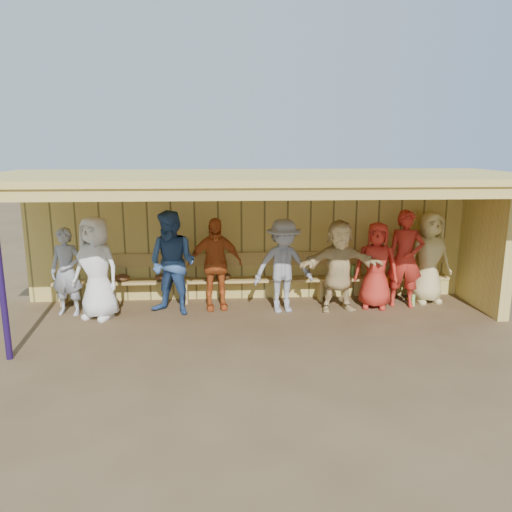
# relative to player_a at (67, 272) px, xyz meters

# --- Properties ---
(ground) EXTENTS (90.00, 90.00, 0.00)m
(ground) POSITION_rel_player_a_xyz_m (3.32, -0.49, -0.78)
(ground) COLOR brown
(ground) RESTS_ON ground
(player_a) EXTENTS (0.62, 0.46, 1.56)m
(player_a) POSITION_rel_player_a_xyz_m (0.00, 0.00, 0.00)
(player_a) COLOR #97989F
(player_a) RESTS_ON ground
(player_b) EXTENTS (1.03, 0.87, 1.79)m
(player_b) POSITION_rel_player_a_xyz_m (0.57, -0.21, 0.11)
(player_b) COLOR white
(player_b) RESTS_ON ground
(player_c) EXTENTS (1.11, 1.01, 1.85)m
(player_c) POSITION_rel_player_a_xyz_m (1.85, -0.06, 0.14)
(player_c) COLOR #315389
(player_c) RESTS_ON ground
(player_d) EXTENTS (1.04, 0.54, 1.69)m
(player_d) POSITION_rel_player_a_xyz_m (2.59, 0.16, 0.06)
(player_d) COLOR #C3541F
(player_d) RESTS_ON ground
(player_e) EXTENTS (1.19, 0.83, 1.69)m
(player_e) POSITION_rel_player_a_xyz_m (3.81, -0.08, 0.06)
(player_e) COLOR gray
(player_e) RESTS_ON ground
(player_f) EXTENTS (1.58, 0.63, 1.67)m
(player_f) POSITION_rel_player_a_xyz_m (4.82, -0.08, 0.05)
(player_f) COLOR #E3C17F
(player_f) RESTS_ON ground
(player_g) EXTENTS (0.74, 0.58, 1.81)m
(player_g) POSITION_rel_player_a_xyz_m (6.09, 0.10, 0.12)
(player_g) COLOR #B5291C
(player_g) RESTS_ON ground
(player_h) EXTENTS (0.92, 0.67, 1.74)m
(player_h) POSITION_rel_player_a_xyz_m (6.64, 0.32, 0.09)
(player_h) COLOR #D9C37A
(player_h) RESTS_ON ground
(player_extra) EXTENTS (0.89, 0.71, 1.60)m
(player_extra) POSITION_rel_player_a_xyz_m (5.54, 0.06, 0.02)
(player_extra) COLOR red
(player_extra) RESTS_ON ground
(dugout_structure) EXTENTS (8.80, 3.20, 2.50)m
(dugout_structure) POSITION_rel_player_a_xyz_m (3.71, 0.19, 0.91)
(dugout_structure) COLOR #D3B85A
(dugout_structure) RESTS_ON ground
(bench) EXTENTS (7.60, 0.34, 0.93)m
(bench) POSITION_rel_player_a_xyz_m (3.32, 0.62, -0.25)
(bench) COLOR tan
(bench) RESTS_ON ground
(dugout_equipment) EXTENTS (5.68, 0.62, 0.80)m
(dugout_equipment) POSITION_rel_player_a_xyz_m (2.53, 0.49, -0.29)
(dugout_equipment) COLOR orange
(dugout_equipment) RESTS_ON ground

